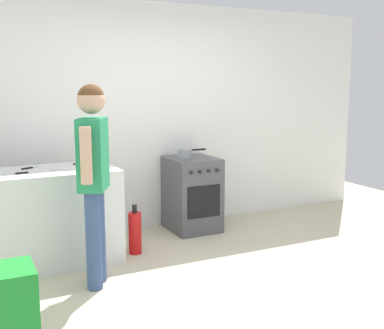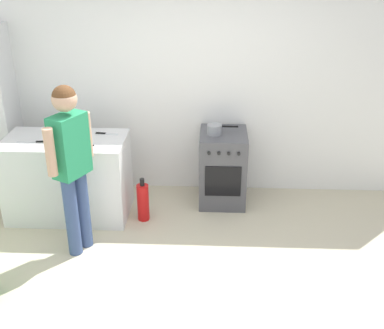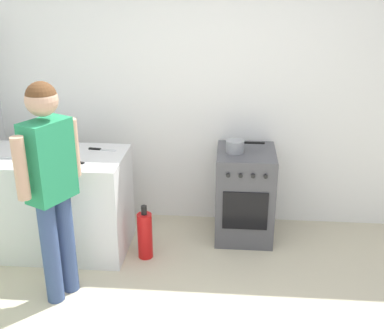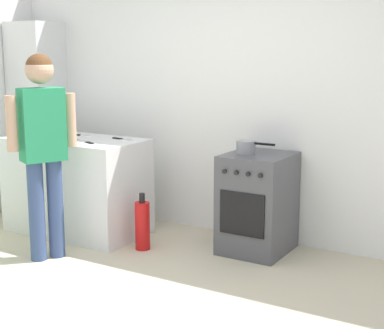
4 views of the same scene
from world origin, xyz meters
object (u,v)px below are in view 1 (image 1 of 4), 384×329
pot (185,154)px  knife_carving (71,170)px  fire_extinguisher (135,232)px  oven_left (192,194)px  knife_paring (30,168)px  knife_utility (85,164)px  knife_chef (11,174)px  person (93,167)px

pot → knife_carving: size_ratio=1.09×
knife_carving → fire_extinguisher: 0.92m
oven_left → fire_extinguisher: size_ratio=1.70×
fire_extinguisher → pot: bearing=30.2°
knife_carving → pot: bearing=18.7°
pot → knife_paring: pot is taller
knife_paring → knife_utility: bearing=1.4°
pot → knife_utility: (-1.18, -0.18, -0.00)m
knife_utility → pot: bearing=8.5°
knife_utility → knife_chef: size_ratio=0.81×
person → knife_carving: bearing=95.9°
knife_utility → fire_extinguisher: size_ratio=0.50×
person → knife_chef: bearing=134.5°
knife_paring → knife_chef: (-0.19, -0.26, -0.00)m
knife_carving → knife_paring: bearing=140.0°
oven_left → knife_chef: size_ratio=2.73×
fire_extinguisher → knife_utility: bearing=146.8°
knife_paring → fire_extinguisher: knife_paring is taller
knife_paring → knife_carving: same height
person → fire_extinguisher: person is taller
knife_utility → knife_carving: same height
fire_extinguisher → person: bearing=-133.0°
knife_paring → fire_extinguisher: size_ratio=0.39×
knife_utility → knife_chef: (-0.71, -0.27, -0.00)m
knife_chef → knife_carving: bearing=-2.2°
knife_utility → knife_paring: bearing=-178.6°
knife_paring → knife_carving: 0.43m
pot → fire_extinguisher: size_ratio=0.69×
knife_carving → knife_chef: bearing=177.8°
knife_chef → knife_paring: bearing=53.6°
oven_left → knife_utility: knife_utility is taller
knife_paring → knife_chef: size_ratio=0.63×
pot → person: size_ratio=0.20×
pot → knife_chef: size_ratio=1.11×
knife_utility → person: 0.88m
pot → knife_chef: 1.95m
oven_left → knife_carving: (-1.48, -0.50, 0.48)m
knife_carving → person: (0.06, -0.57, 0.11)m
knife_paring → pot: bearing=6.3°
pot → knife_paring: bearing=-173.7°
oven_left → knife_paring: 1.88m
knife_paring → knife_carving: (0.33, -0.28, -0.00)m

